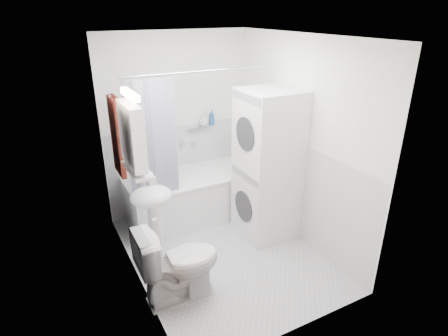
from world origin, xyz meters
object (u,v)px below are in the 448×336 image
toilet (179,263)px  bathtub (190,195)px  sink (153,209)px  washer_dryer (268,166)px

toilet → bathtub: bearing=-26.8°
bathtub → sink: (-0.73, -0.75, 0.36)m
sink → washer_dryer: bearing=-0.2°
bathtub → sink: size_ratio=1.59×
bathtub → washer_dryer: washer_dryer is taller
bathtub → washer_dryer: (0.70, -0.76, 0.56)m
washer_dryer → toilet: bearing=-156.1°
bathtub → toilet: 1.52m
washer_dryer → bathtub: bearing=133.5°
sink → washer_dryer: size_ratio=0.57×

